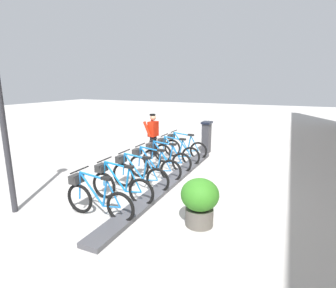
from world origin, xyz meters
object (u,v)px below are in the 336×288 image
object	(u,v)px
bike_docked_0	(183,147)
bike_docked_4	(137,174)
worker_near_rack	(153,134)
bike_docked_1	(175,152)
bike_docked_2	(164,158)
bike_docked_6	(96,198)
planter_bush	(200,200)
payment_kiosk	(206,137)
bike_docked_5	(119,185)
bike_docked_3	(152,165)

from	to	relation	value
bike_docked_0	bike_docked_4	world-z (taller)	same
bike_docked_4	worker_near_rack	xyz separation A→B (m)	(1.09, -3.00, 0.48)
bike_docked_1	bike_docked_2	xyz separation A→B (m)	(0.00, 0.84, 0.00)
bike_docked_2	bike_docked_6	world-z (taller)	same
planter_bush	bike_docked_1	bearing A→B (deg)	-60.15
payment_kiosk	worker_near_rack	world-z (taller)	worker_near_rack
worker_near_rack	bike_docked_5	bearing A→B (deg)	105.81
bike_docked_6	bike_docked_0	bearing A→B (deg)	-90.00
bike_docked_6	bike_docked_3	bearing A→B (deg)	-90.00
bike_docked_5	bike_docked_6	size ratio (longest dim) A/B	1.00
bike_docked_0	bike_docked_4	bearing A→B (deg)	90.00
payment_kiosk	planter_bush	world-z (taller)	payment_kiosk
bike_docked_3	bike_docked_5	size ratio (longest dim) A/B	1.00
worker_near_rack	bike_docked_1	bearing A→B (deg)	156.87
bike_docked_2	bike_docked_0	bearing A→B (deg)	-90.00
payment_kiosk	bike_docked_6	xyz separation A→B (m)	(0.57, 6.16, -0.24)
bike_docked_4	bike_docked_6	world-z (taller)	same
bike_docked_0	planter_bush	xyz separation A→B (m)	(-2.08, 4.47, 0.11)
bike_docked_1	bike_docked_4	bearing A→B (deg)	90.00
bike_docked_2	planter_bush	distance (m)	3.48
bike_docked_2	bike_docked_1	bearing A→B (deg)	-90.00
bike_docked_0	bike_docked_2	bearing A→B (deg)	90.00
payment_kiosk	bike_docked_1	xyz separation A→B (m)	(0.57, 1.94, -0.24)
bike_docked_0	bike_docked_6	distance (m)	5.06
payment_kiosk	bike_docked_0	xyz separation A→B (m)	(0.57, 1.10, -0.24)
bike_docked_6	planter_bush	bearing A→B (deg)	-164.21
payment_kiosk	bike_docked_1	world-z (taller)	payment_kiosk
bike_docked_0	bike_docked_5	world-z (taller)	same
bike_docked_6	bike_docked_2	bearing A→B (deg)	-90.00
bike_docked_0	bike_docked_4	xyz separation A→B (m)	(0.00, 3.37, 0.00)
bike_docked_1	bike_docked_6	size ratio (longest dim) A/B	1.00
bike_docked_4	planter_bush	xyz separation A→B (m)	(-2.08, 1.10, 0.11)
bike_docked_4	bike_docked_6	size ratio (longest dim) A/B	1.00
bike_docked_0	bike_docked_1	world-z (taller)	same
bike_docked_4	bike_docked_3	bearing A→B (deg)	-90.00
bike_docked_0	bike_docked_6	xyz separation A→B (m)	(0.00, 5.06, 0.00)
bike_docked_0	payment_kiosk	bearing A→B (deg)	-117.48
bike_docked_5	bike_docked_6	distance (m)	0.84
bike_docked_6	planter_bush	world-z (taller)	bike_docked_6
bike_docked_0	planter_bush	world-z (taller)	bike_docked_0
payment_kiosk	bike_docked_2	world-z (taller)	payment_kiosk
bike_docked_2	bike_docked_4	size ratio (longest dim) A/B	1.00
bike_docked_2	bike_docked_4	distance (m)	1.69
bike_docked_1	bike_docked_4	distance (m)	2.53
payment_kiosk	bike_docked_6	distance (m)	6.19
bike_docked_0	bike_docked_1	xyz separation A→B (m)	(0.00, 0.84, 0.00)
bike_docked_3	bike_docked_5	world-z (taller)	same
bike_docked_1	bike_docked_6	xyz separation A→B (m)	(0.00, 4.22, 0.00)
planter_bush	bike_docked_2	bearing A→B (deg)	-53.22
bike_docked_0	bike_docked_1	bearing A→B (deg)	90.00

